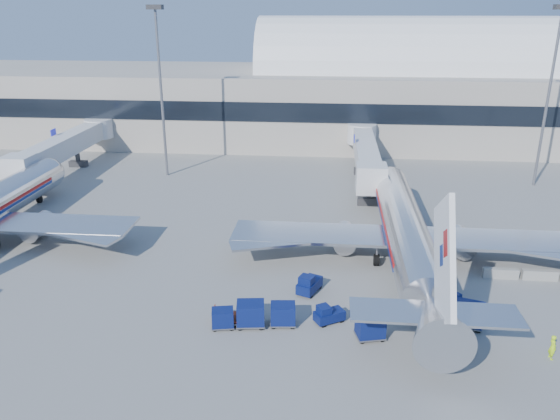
# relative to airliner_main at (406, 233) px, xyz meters

# --- Properties ---
(ground) EXTENTS (260.00, 260.00, 0.00)m
(ground) POSITION_rel_airliner_main_xyz_m (-10.00, -4.51, -2.93)
(ground) COLOR gray
(ground) RESTS_ON ground
(terminal) EXTENTS (170.00, 28.15, 21.00)m
(terminal) POSITION_rel_airliner_main_xyz_m (-23.60, 51.46, 4.60)
(terminal) COLOR #B2AA9E
(terminal) RESTS_ON ground
(airliner_main) EXTENTS (32.00, 37.26, 12.07)m
(airliner_main) POSITION_rel_airliner_main_xyz_m (0.00, 0.00, 0.00)
(airliner_main) COLOR silver
(airliner_main) RESTS_ON ground
(jetbridge_near) EXTENTS (4.40, 27.50, 6.25)m
(jetbridge_near) POSITION_rel_airliner_main_xyz_m (-2.40, 26.30, 1.00)
(jetbridge_near) COLOR silver
(jetbridge_near) RESTS_ON ground
(jetbridge_mid) EXTENTS (4.40, 27.50, 6.25)m
(jetbridge_mid) POSITION_rel_airliner_main_xyz_m (-44.40, 26.30, 1.00)
(jetbridge_mid) COLOR silver
(jetbridge_mid) RESTS_ON ground
(mast_west) EXTENTS (2.00, 1.20, 22.60)m
(mast_west) POSITION_rel_airliner_main_xyz_m (-30.00, 25.49, 11.87)
(mast_west) COLOR slate
(mast_west) RESTS_ON ground
(mast_east) EXTENTS (2.00, 1.20, 22.60)m
(mast_east) POSITION_rel_airliner_main_xyz_m (20.00, 25.49, 11.87)
(mast_east) COLOR slate
(mast_east) RESTS_ON ground
(barrier_near) EXTENTS (3.00, 0.55, 0.90)m
(barrier_near) POSITION_rel_airliner_main_xyz_m (8.00, -2.51, -2.48)
(barrier_near) COLOR #9E9E96
(barrier_near) RESTS_ON ground
(barrier_mid) EXTENTS (3.00, 0.55, 0.90)m
(barrier_mid) POSITION_rel_airliner_main_xyz_m (11.30, -2.51, -2.48)
(barrier_mid) COLOR #9E9E96
(barrier_mid) RESTS_ON ground
(tug_lead) EXTENTS (2.49, 2.11, 1.45)m
(tug_lead) POSITION_rel_airliner_main_xyz_m (-6.88, -11.09, -2.26)
(tug_lead) COLOR #0A164F
(tug_lead) RESTS_ON ground
(tug_right) EXTENTS (2.03, 2.22, 1.32)m
(tug_right) POSITION_rel_airliner_main_xyz_m (3.08, -8.47, -2.33)
(tug_right) COLOR #0A164F
(tug_right) RESTS_ON ground
(tug_left) EXTENTS (2.19, 2.87, 1.68)m
(tug_left) POSITION_rel_airliner_main_xyz_m (-8.53, -6.65, -2.16)
(tug_left) COLOR #0A164F
(tug_left) RESTS_ON ground
(cart_train_a) EXTENTS (2.04, 1.63, 1.68)m
(cart_train_a) POSITION_rel_airliner_main_xyz_m (-10.21, -11.77, -2.03)
(cart_train_a) COLOR #0A164F
(cart_train_a) RESTS_ON ground
(cart_train_b) EXTENTS (2.31, 1.87, 1.87)m
(cart_train_b) POSITION_rel_airliner_main_xyz_m (-12.58, -12.10, -1.93)
(cart_train_b) COLOR #0A164F
(cart_train_b) RESTS_ON ground
(cart_train_c) EXTENTS (1.88, 1.57, 1.46)m
(cart_train_c) POSITION_rel_airliner_main_xyz_m (-14.58, -12.55, -2.15)
(cart_train_c) COLOR #0A164F
(cart_train_c) RESTS_ON ground
(cart_solo_near) EXTENTS (2.30, 1.96, 1.75)m
(cart_solo_near) POSITION_rel_airliner_main_xyz_m (-3.89, -12.91, -1.99)
(cart_solo_near) COLOR #0A164F
(cart_solo_near) RESTS_ON ground
(cart_solo_far) EXTENTS (2.49, 2.17, 1.85)m
(cart_solo_far) POSITION_rel_airliner_main_xyz_m (3.46, -10.66, -1.94)
(cart_solo_far) COLOR #0A164F
(cart_solo_far) RESTS_ON ground
(cart_open_red) EXTENTS (2.40, 1.83, 0.60)m
(cart_open_red) POSITION_rel_airliner_main_xyz_m (-14.21, -11.99, -2.50)
(cart_open_red) COLOR slate
(cart_open_red) RESTS_ON ground
(ramp_worker) EXTENTS (0.49, 0.69, 1.78)m
(ramp_worker) POSITION_rel_airliner_main_xyz_m (8.09, -14.22, -2.04)
(ramp_worker) COLOR #A3DA16
(ramp_worker) RESTS_ON ground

